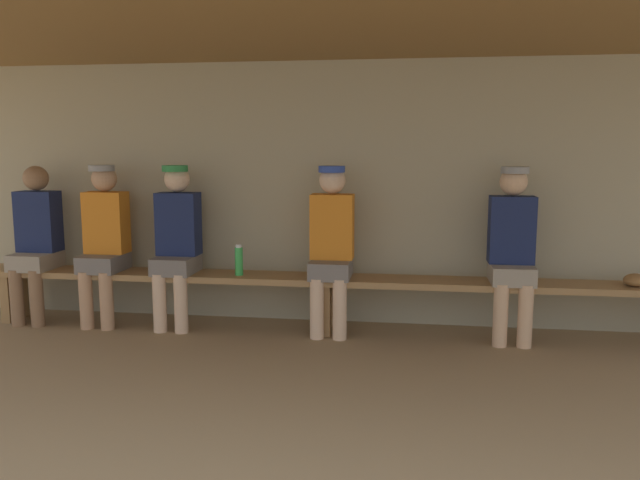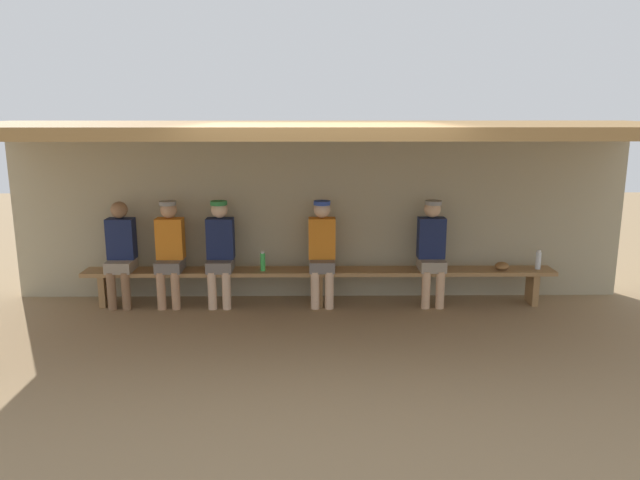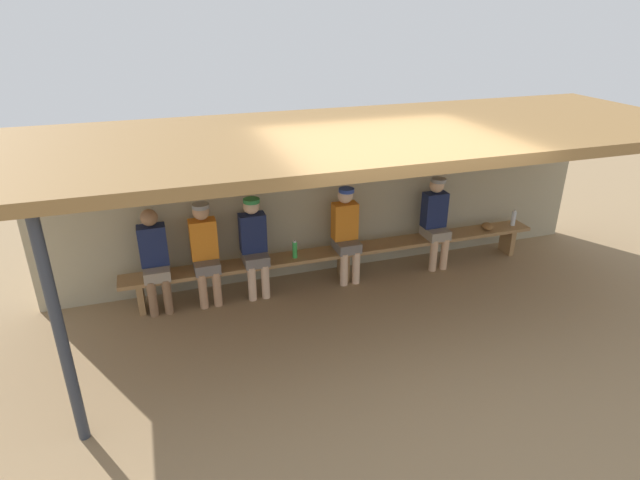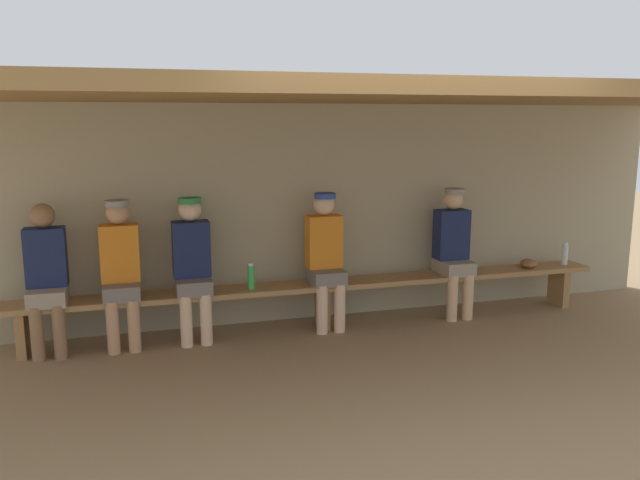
# 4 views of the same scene
# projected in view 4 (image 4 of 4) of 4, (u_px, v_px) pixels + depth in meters

# --- Properties ---
(ground_plane) EXTENTS (24.00, 24.00, 0.00)m
(ground_plane) POSITION_uv_depth(u_px,v_px,m) (380.00, 388.00, 4.98)
(ground_plane) COLOR #937754
(back_wall) EXTENTS (8.00, 0.20, 2.20)m
(back_wall) POSITION_uv_depth(u_px,v_px,m) (310.00, 212.00, 6.65)
(back_wall) COLOR tan
(back_wall) RESTS_ON ground
(dugout_roof) EXTENTS (8.00, 2.80, 0.12)m
(dugout_roof) POSITION_uv_depth(u_px,v_px,m) (353.00, 93.00, 5.21)
(dugout_roof) COLOR olive
(dugout_roof) RESTS_ON back_wall
(bench) EXTENTS (6.00, 0.36, 0.46)m
(bench) POSITION_uv_depth(u_px,v_px,m) (322.00, 290.00, 6.36)
(bench) COLOR #9E7547
(bench) RESTS_ON ground
(player_in_white) EXTENTS (0.34, 0.42, 1.34)m
(player_in_white) POSITION_uv_depth(u_px,v_px,m) (454.00, 246.00, 6.70)
(player_in_white) COLOR gray
(player_in_white) RESTS_ON ground
(player_middle) EXTENTS (0.34, 0.42, 1.34)m
(player_middle) POSITION_uv_depth(u_px,v_px,m) (192.00, 262.00, 5.95)
(player_middle) COLOR slate
(player_middle) RESTS_ON ground
(player_rightmost) EXTENTS (0.34, 0.42, 1.34)m
(player_rightmost) POSITION_uv_depth(u_px,v_px,m) (46.00, 273.00, 5.60)
(player_rightmost) COLOR gray
(player_rightmost) RESTS_ON ground
(player_shirtless_tan) EXTENTS (0.34, 0.42, 1.34)m
(player_shirtless_tan) POSITION_uv_depth(u_px,v_px,m) (120.00, 267.00, 5.77)
(player_shirtless_tan) COLOR slate
(player_shirtless_tan) RESTS_ON ground
(player_in_blue) EXTENTS (0.34, 0.42, 1.34)m
(player_in_blue) POSITION_uv_depth(u_px,v_px,m) (325.00, 254.00, 6.31)
(player_in_blue) COLOR slate
(player_in_blue) RESTS_ON ground
(water_bottle_orange) EXTENTS (0.06, 0.06, 0.25)m
(water_bottle_orange) POSITION_uv_depth(u_px,v_px,m) (251.00, 277.00, 6.09)
(water_bottle_orange) COLOR green
(water_bottle_orange) RESTS_ON bench
(water_bottle_green) EXTENTS (0.07, 0.07, 0.25)m
(water_bottle_green) POSITION_uv_depth(u_px,v_px,m) (565.00, 254.00, 7.11)
(water_bottle_green) COLOR silver
(water_bottle_green) RESTS_ON bench
(baseball_glove_dark_brown) EXTENTS (0.26, 0.29, 0.09)m
(baseball_glove_dark_brown) POSITION_uv_depth(u_px,v_px,m) (528.00, 263.00, 6.98)
(baseball_glove_dark_brown) COLOR olive
(baseball_glove_dark_brown) RESTS_ON bench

